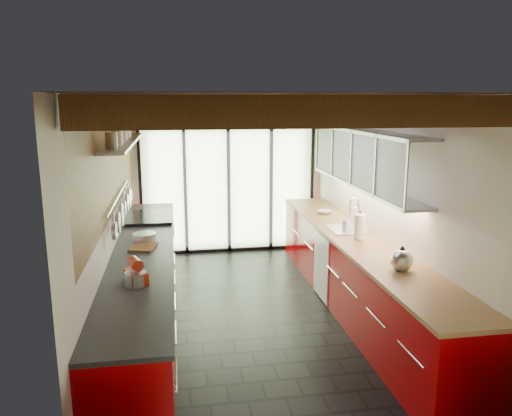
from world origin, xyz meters
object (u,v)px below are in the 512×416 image
soap_bottle (347,223)px  bowl (325,212)px  stand_mixer (136,273)px  paper_towel (360,227)px  kettle (402,259)px

soap_bottle → bowl: bearing=90.0°
bowl → stand_mixer: bearing=-136.2°
paper_towel → bowl: paper_towel is taller
kettle → bowl: kettle is taller
soap_bottle → paper_towel: bearing=-90.0°
soap_bottle → bowl: 0.93m
soap_bottle → bowl: soap_bottle is taller
stand_mixer → bowl: (2.54, 2.44, -0.07)m
kettle → soap_bottle: kettle is taller
stand_mixer → paper_towel: (2.54, 1.06, 0.05)m
kettle → bowl: 2.51m
stand_mixer → bowl: stand_mixer is taller
paper_towel → soap_bottle: 0.45m
stand_mixer → paper_towel: bearing=22.6°
stand_mixer → kettle: 2.54m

